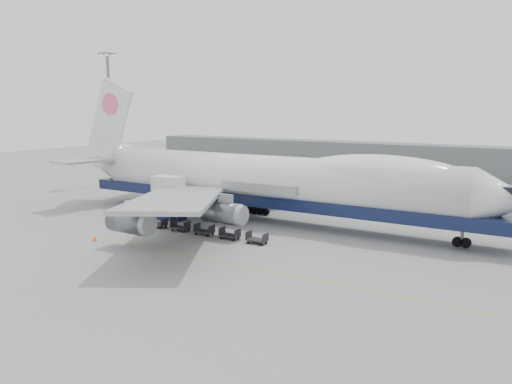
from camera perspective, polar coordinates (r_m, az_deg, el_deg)
The scene contains 13 objects.
ground at distance 57.95m, azimuth -4.98°, elevation -5.56°, with size 260.00×260.00×0.00m, color gray.
apron_line at distance 53.43m, azimuth -8.81°, elevation -6.95°, with size 60.00×0.15×0.01m, color gold.
hangar at distance 123.41m, azimuth 10.68°, elevation 4.04°, with size 110.00×8.00×7.00m, color slate.
floodlight_mast at distance 102.09m, azimuth -16.37°, elevation 8.74°, with size 2.40×2.40×25.43m.
airliner at distance 66.35m, azimuth 1.53°, elevation 1.37°, with size 67.00×55.30×19.98m.
catering_truck at distance 69.03m, azimuth -9.97°, elevation -0.30°, with size 4.61×3.35×5.98m.
traffic_cone at distance 60.49m, azimuth -17.98°, elevation -5.07°, with size 0.41×0.41×0.61m.
dolly_0 at distance 67.55m, azimuth -13.48°, elevation -3.14°, with size 2.30×1.35×1.30m.
dolly_1 at distance 65.04m, azimuth -11.15°, elevation -3.54°, with size 2.30×1.35×1.30m.
dolly_2 at distance 62.66m, azimuth -8.64°, elevation -3.97°, with size 2.30×1.35×1.30m.
dolly_3 at distance 60.40m, azimuth -5.93°, elevation -4.43°, with size 2.30×1.35×1.30m.
dolly_4 at distance 58.29m, azimuth -3.02°, elevation -4.90°, with size 2.30×1.35×1.30m.
dolly_5 at distance 56.35m, azimuth 0.11°, elevation -5.40°, with size 2.30×1.35×1.30m.
Camera 1 is at (33.22, -45.01, 15.13)m, focal length 35.00 mm.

